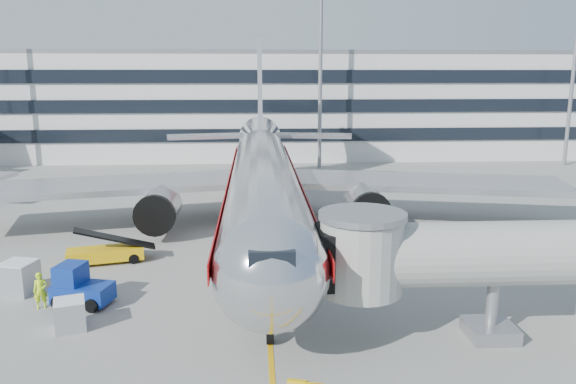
{
  "coord_description": "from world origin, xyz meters",
  "views": [
    {
      "loc": [
        -0.58,
        -32.19,
        12.33
      ],
      "look_at": [
        1.74,
        7.28,
        4.0
      ],
      "focal_mm": 35.0,
      "sensor_mm": 36.0,
      "label": 1
    }
  ],
  "objects": [
    {
      "name": "light_mast_centre",
      "position": [
        8.0,
        42.0,
        14.88
      ],
      "size": [
        2.4,
        1.2,
        25.45
      ],
      "color": "gray",
      "rests_on": "ground"
    },
    {
      "name": "ramp_worker",
      "position": [
        -12.15,
        -3.23,
        0.99
      ],
      "size": [
        0.84,
        0.68,
        1.98
      ],
      "primitive_type": "imported",
      "rotation": [
        0.0,
        0.0,
        0.33
      ],
      "color": "#D0FD1A",
      "rests_on": "ground"
    },
    {
      "name": "belt_loader",
      "position": [
        -10.63,
        4.13,
        0.7
      ],
      "size": [
        5.27,
        2.92,
        2.46
      ],
      "color": "#EBB409",
      "rests_on": "ground"
    },
    {
      "name": "baggage_tug",
      "position": [
        -10.22,
        -2.88,
        0.99
      ],
      "size": [
        3.37,
        2.56,
        2.28
      ],
      "color": "navy",
      "rests_on": "ground"
    },
    {
      "name": "cargo_container_right",
      "position": [
        -14.19,
        -0.98,
        0.93
      ],
      "size": [
        2.11,
        2.11,
        1.86
      ],
      "color": "#B0B3B7",
      "rests_on": "ground"
    },
    {
      "name": "ground",
      "position": [
        0.0,
        0.0,
        0.0
      ],
      "size": [
        180.0,
        180.0,
        0.0
      ],
      "primitive_type": "plane",
      "color": "gray",
      "rests_on": "ground"
    },
    {
      "name": "main_jet",
      "position": [
        0.0,
        11.72,
        4.23
      ],
      "size": [
        50.95,
        48.7,
        16.06
      ],
      "color": "silver",
      "rests_on": "ground"
    },
    {
      "name": "lead_in_line",
      "position": [
        0.0,
        10.0,
        0.01
      ],
      "size": [
        0.25,
        70.0,
        0.01
      ],
      "primitive_type": "cube",
      "color": "#DEA00B",
      "rests_on": "ground"
    },
    {
      "name": "jet_bridge",
      "position": [
        12.18,
        -8.0,
        3.87
      ],
      "size": [
        17.8,
        4.5,
        7.0
      ],
      "color": "silver",
      "rests_on": "ground"
    },
    {
      "name": "terminal",
      "position": [
        0.0,
        57.95,
        7.8
      ],
      "size": [
        150.0,
        24.25,
        15.6
      ],
      "color": "silver",
      "rests_on": "ground"
    },
    {
      "name": "cargo_container_front",
      "position": [
        -9.77,
        -5.91,
        0.76
      ],
      "size": [
        1.79,
        1.79,
        1.52
      ],
      "color": "#B0B3B7",
      "rests_on": "ground"
    },
    {
      "name": "light_mast_east",
      "position": [
        42.0,
        42.0,
        14.88
      ],
      "size": [
        2.4,
        1.2,
        25.45
      ],
      "color": "gray",
      "rests_on": "ground"
    }
  ]
}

